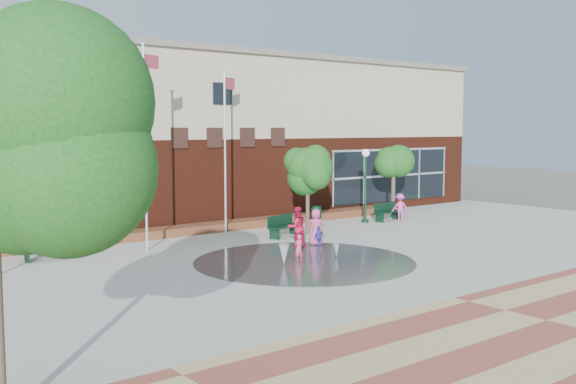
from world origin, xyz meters
TOP-DOWN VIEW (x-y plane):
  - ground at (0.00, 0.00)m, footprint 120.00×120.00m
  - plaza_concrete at (0.00, 4.00)m, footprint 46.00×18.00m
  - paver_band at (0.00, -7.00)m, footprint 46.00×6.00m
  - splash_pad at (0.00, 3.00)m, footprint 8.40×8.40m
  - library_building at (0.00, 17.48)m, footprint 44.40×10.40m
  - flower_bed at (0.00, 11.60)m, footprint 26.00×1.20m
  - flagpole_left at (-3.59, 8.81)m, footprint 0.94×0.44m
  - flagpole_right at (1.53, 10.73)m, footprint 0.90×0.46m
  - lamp_right at (9.37, 9.16)m, footprint 0.42×0.42m
  - bench_left at (-7.47, 9.40)m, footprint 2.02×0.60m
  - bench_mid at (3.00, 8.07)m, footprint 2.13×1.20m
  - bench_right at (10.83, 8.87)m, footprint 2.06×0.89m
  - trash_can at (6.87, 10.29)m, footprint 0.61×0.61m
  - tree_mid at (4.47, 8.13)m, footprint 2.56×2.56m
  - tree_small_right at (12.11, 9.68)m, footprint 2.48×2.48m
  - water_jet_a at (-1.07, 2.89)m, footprint 0.40×0.40m
  - water_jet_b at (1.52, 2.85)m, footprint 0.23×0.23m
  - child_splash at (-0.04, 3.29)m, footprint 0.39×0.28m
  - adult_red at (1.71, 5.56)m, footprint 0.98×0.84m
  - adult_pink at (2.69, 5.45)m, footprint 0.93×0.85m
  - child_blue at (2.43, 4.96)m, footprint 0.55×0.25m
  - person_bench at (11.33, 8.45)m, footprint 1.11×0.90m

SIDE VIEW (x-z plane):
  - ground at x=0.00m, z-range 0.00..0.00m
  - flower_bed at x=0.00m, z-range -0.20..0.20m
  - water_jet_a at x=-1.07m, z-range -0.39..0.39m
  - water_jet_b at x=1.52m, z-range -0.26..0.26m
  - plaza_concrete at x=0.00m, z-range 0.00..0.01m
  - paver_band at x=0.00m, z-range 0.00..0.01m
  - splash_pad at x=0.00m, z-range 0.00..0.01m
  - bench_right at x=10.83m, z-range -0.18..0.82m
  - bench_left at x=-7.47m, z-range -0.18..0.83m
  - bench_mid at x=3.00m, z-range -0.18..0.85m
  - child_blue at x=2.43m, z-range 0.00..0.93m
  - trash_can at x=6.87m, z-range 0.01..1.01m
  - child_splash at x=-0.04m, z-range 0.00..1.03m
  - person_bench at x=11.33m, z-range 0.00..1.50m
  - adult_pink at x=2.69m, z-range 0.00..1.60m
  - adult_red at x=1.71m, z-range 0.00..1.76m
  - lamp_right at x=9.37m, z-range 0.48..4.44m
  - tree_small_right at x=12.11m, z-range 0.97..5.21m
  - tree_mid at x=4.47m, z-range 0.99..5.30m
  - flagpole_right at x=1.53m, z-range 0.47..8.39m
  - library_building at x=0.00m, z-range 0.04..9.24m
  - flagpole_left at x=-3.59m, z-range 0.48..9.00m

